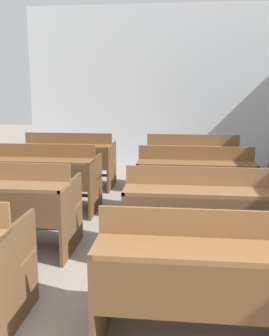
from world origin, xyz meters
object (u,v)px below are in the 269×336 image
(bench_back_left, at_px, (69,158))
(bench_front_center, at_px, (215,274))
(bench_second_left, at_px, (1,203))
(bench_back_center, at_px, (192,160))
(bench_third_center, at_px, (195,179))
(bench_third_left, at_px, (42,175))
(bench_second_center, at_px, (202,210))

(bench_back_left, bearing_deg, bench_front_center, -62.67)
(bench_second_left, distance_m, bench_back_center, 3.03)
(bench_back_left, bearing_deg, bench_third_center, -32.66)
(bench_front_center, relative_size, bench_back_center, 1.00)
(bench_second_left, distance_m, bench_third_left, 1.21)
(bench_third_left, xyz_separation_m, bench_back_center, (1.86, 1.20, 0.00))
(bench_front_center, distance_m, bench_second_center, 1.21)
(bench_front_center, bearing_deg, bench_second_left, 146.60)
(bench_front_center, xyz_separation_m, bench_second_left, (-1.84, 1.21, 0.00))
(bench_second_center, relative_size, bench_third_center, 1.00)
(bench_second_center, xyz_separation_m, bench_back_left, (-1.87, 2.42, 0.00))
(bench_third_center, distance_m, bench_back_center, 1.19)
(bench_second_left, height_order, bench_back_center, same)
(bench_front_center, xyz_separation_m, bench_third_center, (-0.02, 2.43, 0.00))
(bench_second_center, distance_m, bench_back_center, 2.42)
(bench_third_left, bearing_deg, bench_front_center, -52.29)
(bench_second_left, bearing_deg, bench_back_left, 90.79)
(bench_third_center, bearing_deg, bench_back_center, 89.71)
(bench_second_left, bearing_deg, bench_back_center, 52.84)
(bench_second_left, xyz_separation_m, bench_back_left, (-0.03, 2.41, 0.00))
(bench_front_center, height_order, bench_second_center, same)
(bench_front_center, distance_m, bench_back_left, 4.08)
(bench_third_center, xyz_separation_m, bench_back_left, (-1.86, 1.19, 0.00))
(bench_back_center, bearing_deg, bench_third_center, -90.29)
(bench_second_left, height_order, bench_third_center, same)
(bench_third_center, relative_size, bench_back_left, 1.00)
(bench_second_left, height_order, bench_second_center, same)
(bench_front_center, height_order, bench_second_left, same)
(bench_second_left, relative_size, bench_back_center, 1.00)
(bench_back_left, bearing_deg, bench_second_left, -89.21)
(bench_third_center, xyz_separation_m, bench_back_center, (0.01, 1.19, 0.00))
(bench_second_center, height_order, bench_back_left, same)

